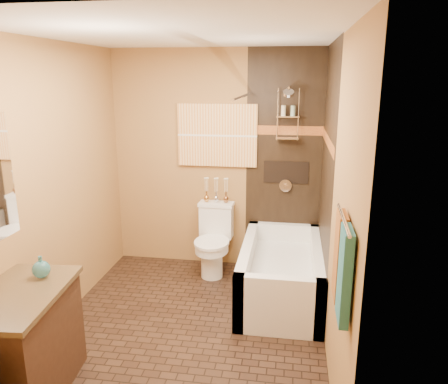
% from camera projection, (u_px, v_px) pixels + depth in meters
% --- Properties ---
extents(floor, '(3.00, 3.00, 0.00)m').
position_uv_depth(floor, '(188.00, 330.00, 3.90)').
color(floor, black).
rests_on(floor, ground).
extents(wall_left, '(0.02, 3.00, 2.50)m').
position_uv_depth(wall_left, '(49.00, 189.00, 3.76)').
color(wall_left, olive).
rests_on(wall_left, floor).
extents(wall_right, '(0.02, 3.00, 2.50)m').
position_uv_depth(wall_right, '(334.00, 202.00, 3.40)').
color(wall_right, olive).
rests_on(wall_right, floor).
extents(wall_back, '(2.40, 0.02, 2.50)m').
position_uv_depth(wall_back, '(216.00, 161.00, 5.01)').
color(wall_back, olive).
rests_on(wall_back, floor).
extents(wall_front, '(2.40, 0.02, 2.50)m').
position_uv_depth(wall_front, '(110.00, 274.00, 2.15)').
color(wall_front, olive).
rests_on(wall_front, floor).
extents(ceiling, '(3.00, 3.00, 0.00)m').
position_uv_depth(ceiling, '(181.00, 34.00, 3.26)').
color(ceiling, silver).
rests_on(ceiling, wall_back).
extents(alcove_tile_back, '(0.85, 0.01, 2.50)m').
position_uv_depth(alcove_tile_back, '(284.00, 163.00, 4.88)').
color(alcove_tile_back, black).
rests_on(alcove_tile_back, wall_back).
extents(alcove_tile_right, '(0.01, 1.50, 2.50)m').
position_uv_depth(alcove_tile_right, '(326.00, 180.00, 4.12)').
color(alcove_tile_right, black).
rests_on(alcove_tile_right, wall_right).
extents(mosaic_band_back, '(0.85, 0.01, 0.10)m').
position_uv_depth(mosaic_band_back, '(285.00, 130.00, 4.78)').
color(mosaic_band_back, brown).
rests_on(mosaic_band_back, alcove_tile_back).
extents(mosaic_band_right, '(0.01, 1.50, 0.10)m').
position_uv_depth(mosaic_band_right, '(328.00, 141.00, 4.02)').
color(mosaic_band_right, brown).
rests_on(mosaic_band_right, alcove_tile_right).
extents(alcove_niche, '(0.50, 0.01, 0.25)m').
position_uv_depth(alcove_niche, '(286.00, 172.00, 4.90)').
color(alcove_niche, black).
rests_on(alcove_niche, alcove_tile_back).
extents(shower_fixtures, '(0.24, 0.33, 1.16)m').
position_uv_depth(shower_fixtures, '(288.00, 127.00, 4.67)').
color(shower_fixtures, silver).
rests_on(shower_fixtures, floor).
extents(curtain_rod, '(0.03, 1.55, 0.03)m').
position_uv_depth(curtain_rod, '(244.00, 96.00, 4.04)').
color(curtain_rod, silver).
rests_on(curtain_rod, wall_back).
extents(towel_bar, '(0.02, 0.55, 0.02)m').
position_uv_depth(towel_bar, '(344.00, 219.00, 2.35)').
color(towel_bar, silver).
rests_on(towel_bar, wall_right).
extents(towel_teal, '(0.05, 0.22, 0.52)m').
position_uv_depth(towel_teal, '(345.00, 275.00, 2.30)').
color(towel_teal, '#215F6E').
rests_on(towel_teal, towel_bar).
extents(towel_rust, '(0.05, 0.22, 0.52)m').
position_uv_depth(towel_rust, '(340.00, 256.00, 2.54)').
color(towel_rust, brown).
rests_on(towel_rust, towel_bar).
extents(sunset_painting, '(0.90, 0.04, 0.70)m').
position_uv_depth(sunset_painting, '(217.00, 135.00, 4.91)').
color(sunset_painting, orange).
rests_on(sunset_painting, wall_back).
extents(bathtub, '(0.80, 1.50, 0.55)m').
position_uv_depth(bathtub, '(281.00, 277.00, 4.44)').
color(bathtub, white).
rests_on(bathtub, floor).
extents(toilet, '(0.41, 0.60, 0.79)m').
position_uv_depth(toilet, '(214.00, 240.00, 4.95)').
color(toilet, white).
rests_on(toilet, floor).
extents(vanity, '(0.63, 0.95, 0.80)m').
position_uv_depth(vanity, '(23.00, 345.00, 3.01)').
color(vanity, black).
rests_on(vanity, floor).
extents(teal_bottle, '(0.16, 0.16, 0.20)m').
position_uv_depth(teal_bottle, '(41.00, 267.00, 3.10)').
color(teal_bottle, '#287078').
rests_on(teal_bottle, vanity).
extents(bud_vases, '(0.29, 0.06, 0.28)m').
position_uv_depth(bud_vases, '(216.00, 189.00, 4.98)').
color(bud_vases, '#C2853C').
rests_on(bud_vases, toilet).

